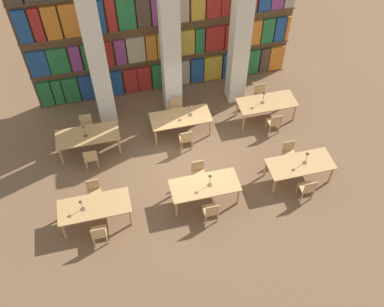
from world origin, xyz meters
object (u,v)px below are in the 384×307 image
pillar_center (170,38)px  desk_lamp_2 (307,156)px  reading_table_0 (95,208)px  chair_4 (307,188)px  reading_table_1 (205,187)px  chair_0 (99,233)px  chair_3 (199,172)px  desk_lamp_3 (84,129)px  chair_2 (211,211)px  reading_table_3 (88,136)px  chair_6 (91,157)px  chair_7 (87,126)px  chair_9 (177,109)px  pillar_left (95,49)px  chair_1 (94,191)px  desk_lamp_1 (210,178)px  reading_table_4 (181,119)px  desk_lamp_5 (264,96)px  reading_table_2 (300,165)px  chair_5 (289,152)px  pillar_right (241,28)px  desk_lamp_0 (81,203)px  chair_11 (260,95)px  desk_lamp_4 (190,109)px  chair_8 (186,138)px  reading_table_5 (267,104)px  chair_10 (275,122)px

pillar_center → desk_lamp_2: size_ratio=12.20×
reading_table_0 → chair_4: 6.37m
reading_table_1 → chair_0: bearing=-167.8°
chair_3 → desk_lamp_3: 3.95m
pillar_center → chair_2: bearing=-89.3°
reading_table_3 → chair_6: chair_6 is taller
chair_2 → chair_7: bearing=126.4°
desk_lamp_2 → chair_7: (-6.46, 3.55, -0.63)m
chair_7 → chair_9: 3.18m
chair_4 → reading_table_3: chair_4 is taller
reading_table_3 → pillar_left: bearing=61.8°
reading_table_1 → chair_7: bearing=131.6°
pillar_left → reading_table_3: size_ratio=2.90×
reading_table_0 → chair_1: 0.77m
desk_lamp_1 → reading_table_4: bearing=93.9°
chair_4 → desk_lamp_3: size_ratio=1.73×
reading_table_1 → desk_lamp_5: bearing=45.8°
desk_lamp_2 → reading_table_2: bearing=177.9°
chair_5 → reading_table_4: size_ratio=0.42×
pillar_right → reading_table_3: pillar_right is taller
pillar_left → reading_table_0: pillar_left is taller
chair_1 → desk_lamp_0: size_ratio=2.01×
chair_2 → chair_11: size_ratio=1.00×
desk_lamp_4 → reading_table_4: bearing=-178.4°
reading_table_0 → desk_lamp_0: desk_lamp_0 is taller
chair_1 → chair_5: same height
pillar_right → reading_table_2: bearing=-79.8°
chair_8 → chair_11: bearing=25.1°
pillar_center → chair_5: 5.33m
desk_lamp_3 → reading_table_1: bearing=-41.0°
reading_table_1 → chair_8: chair_8 is taller
reading_table_5 → desk_lamp_5: 0.45m
chair_6 → reading_table_0: bearing=-91.0°
chair_1 → reading_table_3: chair_1 is taller
pillar_right → chair_0: pillar_right is taller
reading_table_3 → chair_7: size_ratio=2.39×
chair_6 → chair_7: size_ratio=1.00×
reading_table_2 → chair_4: bearing=-92.2°
pillar_center → chair_1: size_ratio=6.93×
chair_10 → chair_11: size_ratio=1.00×
chair_7 → chair_3: bearing=138.1°
desk_lamp_4 → reading_table_5: (2.78, -0.00, -0.38)m
chair_8 → chair_7: bearing=156.4°
chair_7 → desk_lamp_5: size_ratio=1.75×
pillar_left → chair_3: (2.45, -3.59, -2.53)m
reading_table_2 → chair_10: 2.17m
chair_9 → chair_10: (3.16, -1.47, 0.00)m
reading_table_1 → chair_7: size_ratio=2.39×
pillar_left → pillar_center: size_ratio=1.00×
reading_table_0 → chair_7: bearing=89.4°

